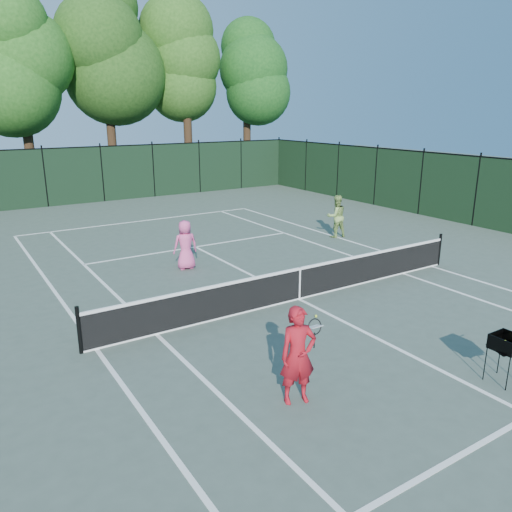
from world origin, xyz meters
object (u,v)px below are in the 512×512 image
coach (298,355)px  loose_ball_midcourt (316,316)px  ball_hopper (507,343)px  player_pink (185,245)px  player_green (336,216)px

coach → loose_ball_midcourt: (2.64, 2.70, -0.86)m
ball_hopper → loose_ball_midcourt: 4.46m
loose_ball_midcourt → ball_hopper: bearing=-76.5°
player_pink → loose_ball_midcourt: bearing=107.7°
player_pink → player_green: 6.92m
player_pink → ball_hopper: bearing=108.9°
player_green → ball_hopper: (-4.85, -10.22, -0.05)m
coach → ball_hopper: (3.67, -1.58, -0.09)m
coach → player_pink: 8.23m
player_pink → coach: bearing=85.5°
player_pink → loose_ball_midcourt: (1.02, -5.37, -0.77)m
player_green → coach: bearing=58.1°
player_green → loose_ball_midcourt: (-5.87, -5.95, -0.82)m
player_pink → loose_ball_midcourt: size_ratio=23.51×
player_green → loose_ball_midcourt: 8.40m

